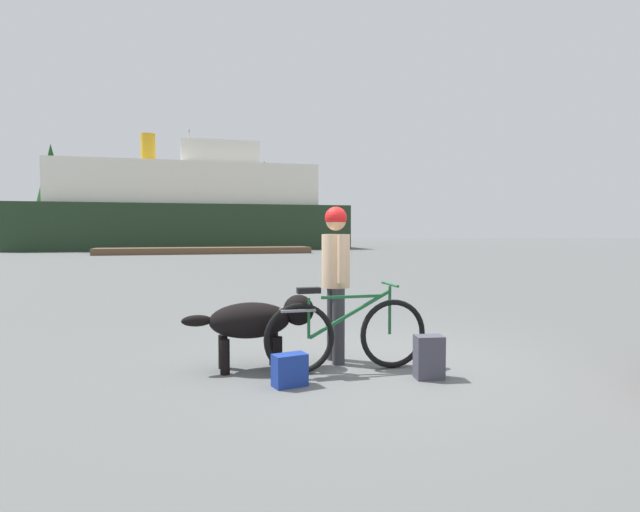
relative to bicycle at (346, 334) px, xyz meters
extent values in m
plane|color=#595B5B|center=(0.38, 0.23, -0.40)|extent=(160.00, 160.00, 0.00)
torus|color=black|center=(0.53, 0.00, -0.03)|extent=(0.75, 0.06, 0.75)
torus|color=black|center=(-0.51, 0.00, -0.03)|extent=(0.75, 0.06, 0.75)
cube|color=#19592D|center=(0.06, 0.00, 0.39)|extent=(0.67, 0.03, 0.03)
cube|color=#19592D|center=(0.04, 0.00, 0.21)|extent=(0.90, 0.03, 0.49)
cylinder|color=#19592D|center=(-0.41, 0.00, 0.18)|extent=(0.03, 0.03, 0.42)
cylinder|color=#19592D|center=(0.49, 0.00, 0.23)|extent=(0.03, 0.03, 0.52)
cube|color=black|center=(-0.41, 0.00, 0.47)|extent=(0.24, 0.10, 0.06)
cylinder|color=#19592D|center=(0.49, 0.00, 0.51)|extent=(0.03, 0.44, 0.03)
cube|color=slate|center=(-0.53, 0.00, 0.27)|extent=(0.36, 0.14, 0.02)
cylinder|color=#333338|center=(0.01, 0.52, 0.02)|extent=(0.14, 0.14, 0.85)
cylinder|color=#333338|center=(0.01, 0.30, 0.02)|extent=(0.14, 0.14, 0.85)
cylinder|color=#D8B28C|center=(0.01, 0.41, 0.75)|extent=(0.32, 0.32, 0.60)
cylinder|color=#D8B28C|center=(0.01, 0.63, 0.78)|extent=(0.09, 0.09, 0.53)
cylinder|color=#D8B28C|center=(0.01, 0.19, 0.78)|extent=(0.09, 0.09, 0.53)
sphere|color=tan|center=(0.01, 0.41, 1.21)|extent=(0.23, 0.23, 0.23)
sphere|color=red|center=(0.01, 0.41, 1.24)|extent=(0.25, 0.25, 0.25)
ellipsoid|color=black|center=(-0.97, 0.34, 0.13)|extent=(0.87, 0.45, 0.38)
sphere|color=black|center=(-0.44, 0.34, 0.22)|extent=(0.34, 0.34, 0.34)
ellipsoid|color=black|center=(-1.53, 0.34, 0.15)|extent=(0.32, 0.12, 0.12)
cylinder|color=black|center=(-0.70, 0.46, -0.22)|extent=(0.10, 0.10, 0.36)
cylinder|color=black|center=(-0.70, 0.21, -0.22)|extent=(0.10, 0.10, 0.36)
cylinder|color=black|center=(-1.25, 0.46, -0.22)|extent=(0.10, 0.10, 0.36)
cylinder|color=black|center=(-1.25, 0.21, -0.22)|extent=(0.10, 0.10, 0.36)
cube|color=#3F3F4C|center=(0.73, -0.47, -0.18)|extent=(0.31, 0.24, 0.44)
cube|color=navy|center=(-0.69, -0.37, -0.25)|extent=(0.35, 0.25, 0.31)
cube|color=brown|center=(-0.11, 29.10, -0.20)|extent=(13.39, 2.31, 0.40)
cube|color=#1E331E|center=(-1.03, 38.47, 1.33)|extent=(24.85, 8.34, 3.47)
cube|color=silver|center=(-1.03, 38.47, 4.67)|extent=(19.88, 7.01, 3.20)
cube|color=silver|center=(1.45, 38.47, 7.17)|extent=(5.96, 5.01, 1.80)
cylinder|color=#BF8C19|center=(-4.01, 38.47, 7.47)|extent=(1.10, 1.10, 2.40)
ellipsoid|color=silver|center=(-0.90, 36.47, 0.05)|extent=(8.69, 2.43, 0.90)
cylinder|color=#B2B2B7|center=(-0.90, 36.47, 4.64)|extent=(0.14, 0.14, 8.29)
cylinder|color=#B2B2B7|center=(-2.21, 36.47, 1.70)|extent=(3.91, 0.10, 0.10)
cylinder|color=#4C331E|center=(-14.72, 55.87, 1.00)|extent=(0.48, 0.48, 2.80)
cone|color=#19471E|center=(-14.72, 55.87, 6.30)|extent=(3.69, 3.69, 7.80)
cylinder|color=#4C331E|center=(2.68, 56.57, 0.74)|extent=(0.39, 0.39, 2.28)
cone|color=#143819|center=(2.68, 56.57, 6.68)|extent=(3.96, 3.96, 9.60)
cylinder|color=#4C331E|center=(7.61, 54.07, 1.26)|extent=(0.38, 0.38, 3.31)
cone|color=#1E4C28|center=(7.61, 54.07, 5.91)|extent=(3.72, 3.72, 6.00)
cylinder|color=#4C331E|center=(-3.10, 62.17, 0.79)|extent=(0.41, 0.41, 2.39)
cone|color=#143819|center=(-3.10, 62.17, 5.21)|extent=(3.65, 3.65, 6.43)
camera|label=1|loc=(-1.69, -5.25, 1.09)|focal=29.53mm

